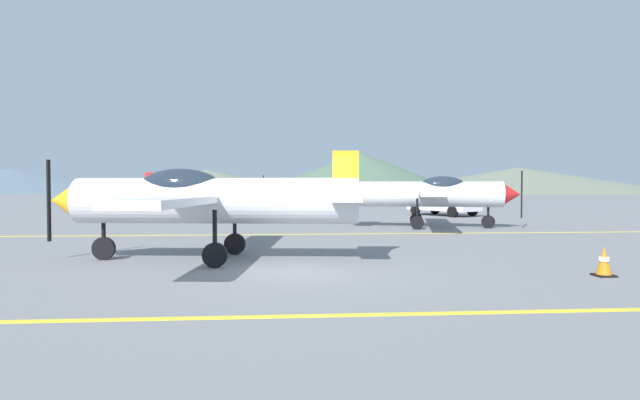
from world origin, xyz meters
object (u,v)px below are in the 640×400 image
airplane_near (205,199)px  airplane_mid (428,193)px  car_sedan (444,202)px  traffic_cone_front (604,262)px  airplane_far (203,191)px

airplane_near → airplane_mid: bearing=48.5°
car_sedan → traffic_cone_front: bearing=-99.5°
airplane_near → traffic_cone_front: bearing=-19.0°
airplane_near → airplane_far: size_ratio=1.00×
car_sedan → airplane_mid: bearing=-112.0°
car_sedan → airplane_near: bearing=-123.2°
airplane_near → airplane_far: (-2.95, 19.65, 0.00)m
airplane_near → airplane_mid: (8.16, 9.22, 0.00)m
airplane_mid → airplane_far: size_ratio=1.00×
traffic_cone_front → airplane_far: bearing=116.4°
airplane_mid → traffic_cone_front: airplane_mid is taller
airplane_mid → car_sedan: size_ratio=1.90×
airplane_near → airplane_mid: size_ratio=1.01×
car_sedan → traffic_cone_front: 20.92m
airplane_mid → airplane_near: bearing=-131.5°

